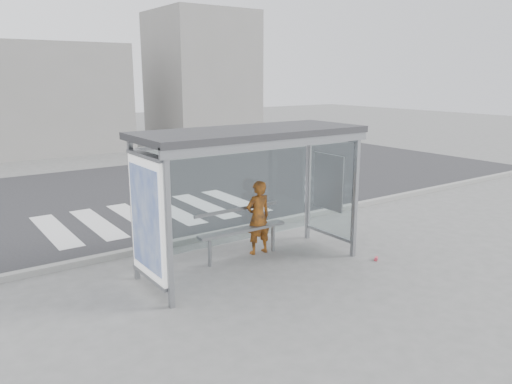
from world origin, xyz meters
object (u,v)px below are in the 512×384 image
person (258,217)px  bench (242,230)px  soda_can (376,259)px  bus_shelter (232,166)px

person → bench: 0.46m
soda_can → person: bearing=134.8°
person → soda_can: 2.47m
person → soda_can: person is taller
bench → soda_can: size_ratio=15.51×
bench → soda_can: 2.71m
bench → soda_can: bench is taller
bus_shelter → bench: size_ratio=2.20×
person → soda_can: size_ratio=12.18×
bus_shelter → soda_can: 3.44m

